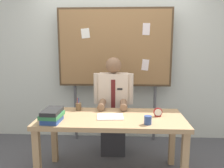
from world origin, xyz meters
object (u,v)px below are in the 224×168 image
Objects in this scene: person at (113,110)px; open_notebook at (110,117)px; coffee_mug at (148,120)px; pen_holder at (79,107)px; bulletin_board at (115,49)px; book_stack at (52,115)px; desk_clock at (158,113)px; desk at (111,124)px.

person reaches higher than open_notebook.
coffee_mug is 0.56× the size of pen_holder.
bulletin_board is 1.29m from open_notebook.
person is 4.55× the size of book_stack.
desk_clock is 0.63× the size of pen_holder.
person is 13.67× the size of desk_clock.
coffee_mug is at bearing -0.88° from book_stack.
pen_holder is at bearing 168.21° from desk_clock.
bulletin_board is at bearing 63.63° from book_stack.
open_notebook is (-0.01, -0.02, 0.10)m from desk.
desk is at bearing 63.61° from open_notebook.
person is 0.66× the size of bulletin_board.
coffee_mug is at bearing -64.50° from person.
open_notebook is at bearing -116.39° from desk.
person is at bearing 134.02° from desk_clock.
book_stack is 1.01m from coffee_mug.
person is 0.92m from coffee_mug.
open_notebook is at bearing -173.89° from desk_clock.
open_notebook reaches higher than desk.
pen_holder reaches higher than desk.
bulletin_board is at bearing 89.98° from person.
desk_clock reaches higher than coffee_mug.
pen_holder reaches higher than desk_clock.
person reaches higher than pen_holder.
bulletin_board is (0.00, 0.44, 0.84)m from person.
desk is at bearing 19.13° from book_stack.
open_notebook is 3.28× the size of coffee_mug.
pen_holder is (0.20, 0.45, -0.02)m from book_stack.
desk is at bearing -175.89° from desk_clock.
book_stack is 0.64m from open_notebook.
desk is 0.79× the size of bulletin_board.
pen_holder is (-0.43, -0.80, -0.70)m from bulletin_board.
coffee_mug is at bearing -27.60° from open_notebook.
open_notebook is (-0.01, -1.06, -0.74)m from bulletin_board.
book_stack is (-0.62, -0.81, 0.16)m from person.
pen_holder is (-0.82, 0.47, 0.00)m from coffee_mug.
book_stack reaches higher than open_notebook.
pen_holder reaches higher than book_stack.
desk is 5.68× the size of open_notebook.
open_notebook is at bearing -90.93° from person.
open_notebook is 0.49m from pen_holder.
desk_clock reaches higher than desk.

